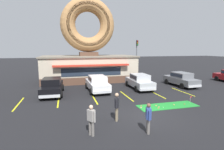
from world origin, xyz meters
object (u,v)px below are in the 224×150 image
at_px(pedestrian_hooded_kid, 117,105).
at_px(pedestrian_leather_jacket_man, 148,117).
at_px(car_grey, 181,79).
at_px(car_black, 52,86).
at_px(car_silver, 139,81).
at_px(car_white, 97,83).
at_px(trash_bin, 144,78).
at_px(golf_ball, 163,107).
at_px(traffic_light_pole, 137,52).
at_px(putting_flag_pin, 191,98).
at_px(pedestrian_blue_sweater_man, 91,119).

xyz_separation_m(pedestrian_hooded_kid, pedestrian_leather_jacket_man, (1.10, -1.95, -0.07)).
xyz_separation_m(car_grey, car_black, (-14.16, -0.21, 0.00)).
distance_m(car_silver, pedestrian_leather_jacket_man, 10.14).
height_order(car_white, trash_bin, car_white).
bearing_deg(car_silver, pedestrian_hooded_kid, -122.61).
xyz_separation_m(golf_ball, traffic_light_pole, (5.11, 17.08, 3.66)).
distance_m(car_silver, trash_bin, 4.04).
xyz_separation_m(car_black, traffic_light_pole, (13.20, 11.04, 2.84)).
xyz_separation_m(car_white, pedestrian_hooded_kid, (-0.20, -7.57, 0.08)).
distance_m(golf_ball, car_grey, 8.74).
height_order(putting_flag_pin, traffic_light_pole, traffic_light_pole).
height_order(car_black, pedestrian_hooded_kid, pedestrian_hooded_kid).
bearing_deg(traffic_light_pole, pedestrian_blue_sweater_man, -118.59).
relative_size(golf_ball, traffic_light_pole, 0.01).
bearing_deg(pedestrian_hooded_kid, putting_flag_pin, 14.18).
height_order(car_black, car_white, same).
height_order(car_white, pedestrian_leather_jacket_man, car_white).
bearing_deg(pedestrian_hooded_kid, trash_bin, 57.36).
xyz_separation_m(putting_flag_pin, car_white, (-6.41, 5.90, 0.43)).
distance_m(trash_bin, traffic_light_pole, 8.40).
xyz_separation_m(putting_flag_pin, pedestrian_blue_sweater_man, (-8.35, -3.11, 0.43)).
height_order(car_black, pedestrian_leather_jacket_man, car_black).
bearing_deg(trash_bin, car_white, -153.95).
distance_m(car_white, pedestrian_blue_sweater_man, 9.22).
xyz_separation_m(putting_flag_pin, pedestrian_leather_jacket_man, (-5.51, -3.62, 0.44)).
distance_m(pedestrian_leather_jacket_man, trash_bin, 14.11).
bearing_deg(car_white, pedestrian_hooded_kid, -91.49).
xyz_separation_m(pedestrian_blue_sweater_man, pedestrian_hooded_kid, (1.74, 1.44, 0.08)).
bearing_deg(car_black, golf_ball, -36.73).
distance_m(car_grey, car_silver, 5.21).
height_order(golf_ball, trash_bin, trash_bin).
xyz_separation_m(putting_flag_pin, car_black, (-10.76, 5.65, 0.43)).
bearing_deg(pedestrian_hooded_kid, golf_ball, 17.95).
bearing_deg(pedestrian_blue_sweater_man, trash_bin, 54.74).
distance_m(pedestrian_blue_sweater_man, traffic_light_pole, 22.72).
height_order(car_black, traffic_light_pole, traffic_light_pole).
height_order(car_black, car_silver, same).
xyz_separation_m(car_grey, pedestrian_blue_sweater_man, (-11.75, -8.96, -0.00)).
bearing_deg(car_grey, car_white, 179.70).
distance_m(putting_flag_pin, car_black, 12.16).
bearing_deg(car_black, pedestrian_leather_jacket_man, -60.45).
relative_size(car_grey, car_white, 1.01).
bearing_deg(golf_ball, putting_flag_pin, 8.38).
bearing_deg(pedestrian_blue_sweater_man, car_white, 77.87).
height_order(trash_bin, traffic_light_pole, traffic_light_pole).
height_order(putting_flag_pin, car_grey, car_grey).
relative_size(golf_ball, pedestrian_hooded_kid, 0.02).
relative_size(car_grey, pedestrian_hooded_kid, 2.73).
bearing_deg(golf_ball, trash_bin, 72.50).
relative_size(putting_flag_pin, car_silver, 0.12).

